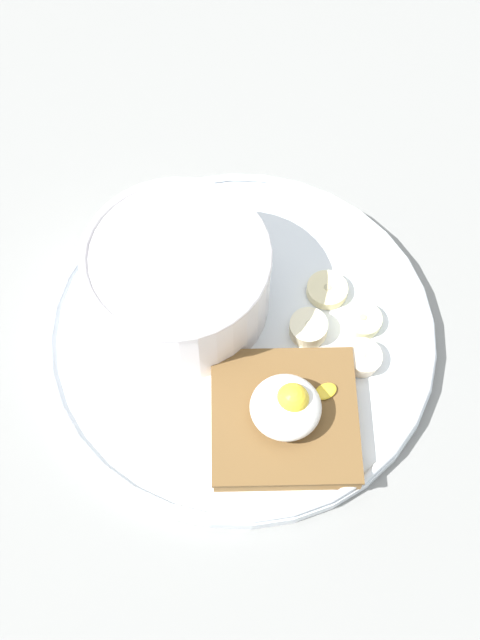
# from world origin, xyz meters

# --- Properties ---
(ground_plane) EXTENTS (1.20, 1.20, 0.02)m
(ground_plane) POSITION_xyz_m (0.00, 0.00, 0.01)
(ground_plane) COLOR gray
(ground_plane) RESTS_ON ground
(plate) EXTENTS (0.30, 0.30, 0.02)m
(plate) POSITION_xyz_m (0.00, 0.00, 0.03)
(plate) COLOR white
(plate) RESTS_ON ground_plane
(oatmeal_bowl) EXTENTS (0.14, 0.14, 0.07)m
(oatmeal_bowl) POSITION_xyz_m (0.05, -0.01, 0.06)
(oatmeal_bowl) COLOR white
(oatmeal_bowl) RESTS_ON plate
(toast_slice) EXTENTS (0.14, 0.14, 0.02)m
(toast_slice) POSITION_xyz_m (-0.06, 0.06, 0.04)
(toast_slice) COLOR brown
(toast_slice) RESTS_ON plate
(poached_egg) EXTENTS (0.06, 0.06, 0.03)m
(poached_egg) POSITION_xyz_m (-0.06, 0.06, 0.06)
(poached_egg) COLOR white
(poached_egg) RESTS_ON toast_slice
(banana_slice_front) EXTENTS (0.03, 0.03, 0.02)m
(banana_slice_front) POSITION_xyz_m (-0.05, -0.02, 0.04)
(banana_slice_front) COLOR #F5EBC2
(banana_slice_front) RESTS_ON plate
(banana_slice_left) EXTENTS (0.04, 0.04, 0.01)m
(banana_slice_left) POSITION_xyz_m (-0.05, -0.06, 0.03)
(banana_slice_left) COLOR beige
(banana_slice_left) RESTS_ON plate
(banana_slice_back) EXTENTS (0.04, 0.04, 0.01)m
(banana_slice_back) POSITION_xyz_m (-0.09, -0.04, 0.03)
(banana_slice_back) COLOR beige
(banana_slice_back) RESTS_ON plate
(banana_slice_right) EXTENTS (0.03, 0.03, 0.02)m
(banana_slice_right) POSITION_xyz_m (-0.10, -0.01, 0.04)
(banana_slice_right) COLOR #F8E4C3
(banana_slice_right) RESTS_ON plate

